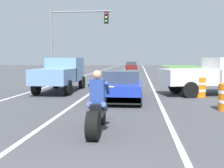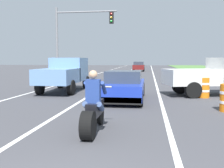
{
  "view_description": "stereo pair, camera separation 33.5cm",
  "coord_description": "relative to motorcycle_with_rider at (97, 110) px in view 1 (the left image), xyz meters",
  "views": [
    {
      "loc": [
        0.91,
        -2.46,
        1.9
      ],
      "look_at": [
        -0.08,
        7.0,
        1.0
      ],
      "focal_mm": 42.27,
      "sensor_mm": 36.0,
      "label": 1
    },
    {
      "loc": [
        1.25,
        -2.42,
        1.9
      ],
      "look_at": [
        -0.08,
        7.0,
        1.0
      ],
      "focal_mm": 42.27,
      "sensor_mm": 36.0,
      "label": 2
    }
  ],
  "objects": [
    {
      "name": "pickup_truck_left_lane_light_blue",
      "position": [
        -3.53,
        8.49,
        0.51
      ],
      "size": [
        2.02,
        4.8,
        1.98
      ],
      "color": "#6B93C6",
      "rests_on": "ground"
    },
    {
      "name": "motorcycle_with_rider",
      "position": [
        0.0,
        0.0,
        0.0
      ],
      "size": [
        0.7,
        2.21,
        1.62
      ],
      "color": "black",
      "rests_on": "ground"
    },
    {
      "name": "construction_barrel_mid",
      "position": [
        4.08,
        6.91,
        -0.09
      ],
      "size": [
        0.58,
        0.58,
        1.0
      ],
      "color": "orange",
      "rests_on": "ground"
    },
    {
      "name": "lane_stripe_right_solid",
      "position": [
        1.95,
        15.91,
        -0.59
      ],
      "size": [
        0.14,
        120.0,
        0.01
      ],
      "primitive_type": "cube",
      "color": "white",
      "rests_on": "ground"
    },
    {
      "name": "construction_barrel_far",
      "position": [
        4.54,
        12.52,
        -0.09
      ],
      "size": [
        0.58,
        0.58,
        1.0
      ],
      "color": "orange",
      "rests_on": "ground"
    },
    {
      "name": "lane_stripe_centre_dashed",
      "position": [
        -1.65,
        15.91,
        -0.59
      ],
      "size": [
        0.14,
        120.0,
        0.01
      ],
      "primitive_type": "cube",
      "color": "white",
      "rests_on": "ground"
    },
    {
      "name": "lane_stripe_left_solid",
      "position": [
        -5.25,
        15.91,
        -0.59
      ],
      "size": [
        0.14,
        120.0,
        0.01
      ],
      "primitive_type": "cube",
      "color": "white",
      "rests_on": "ground"
    },
    {
      "name": "distant_car_far_ahead",
      "position": [
        -0.21,
        35.46,
        0.18
      ],
      "size": [
        1.8,
        4.0,
        1.5
      ],
      "color": "maroon",
      "rests_on": "ground"
    },
    {
      "name": "pickup_truck_right_shoulder_white",
      "position": [
        4.88,
        7.9,
        0.51
      ],
      "size": [
        5.14,
        3.14,
        1.98
      ],
      "color": "silver",
      "rests_on": "ground"
    },
    {
      "name": "sports_car_blue",
      "position": [
        0.26,
        5.55,
        0.04
      ],
      "size": [
        1.84,
        4.3,
        1.37
      ],
      "color": "#1E38B2",
      "rests_on": "ground"
    },
    {
      "name": "traffic_light_mast_near",
      "position": [
        -4.44,
        14.08,
        3.43
      ],
      "size": [
        4.93,
        0.34,
        6.0
      ],
      "color": "gray",
      "rests_on": "ground"
    }
  ]
}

